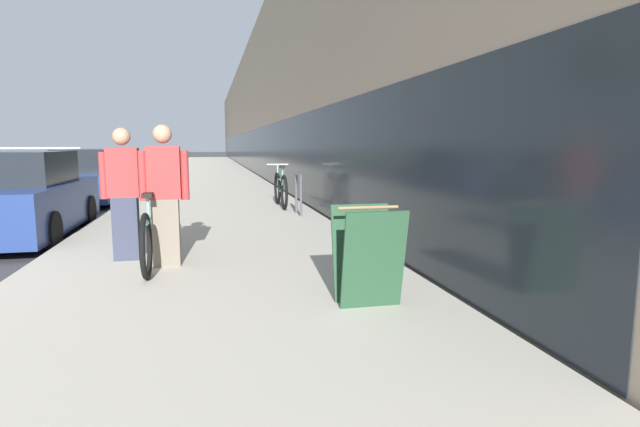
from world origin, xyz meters
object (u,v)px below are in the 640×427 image
(person_rider, at_px, (165,196))
(person_bystander, at_px, (124,194))
(cruiser_bike_nearest, at_px, (281,189))
(tandem_bicycle, at_px, (155,230))
(parked_sedan_curbside, at_px, (15,199))
(sandwich_board_sign, at_px, (368,255))
(bike_rack_hoop, at_px, (299,190))
(vintage_roadster_curbside, at_px, (90,178))

(person_rider, height_order, person_bystander, person_rider)
(person_bystander, relative_size, cruiser_bike_nearest, 0.87)
(tandem_bicycle, distance_m, parked_sedan_curbside, 3.85)
(cruiser_bike_nearest, relative_size, sandwich_board_sign, 2.11)
(person_bystander, xyz_separation_m, cruiser_bike_nearest, (2.65, 4.91, -0.42))
(person_bystander, distance_m, cruiser_bike_nearest, 5.60)
(person_rider, height_order, parked_sedan_curbside, person_rider)
(tandem_bicycle, relative_size, parked_sedan_curbside, 0.65)
(person_bystander, bearing_deg, tandem_bicycle, -18.47)
(cruiser_bike_nearest, xyz_separation_m, parked_sedan_curbside, (-4.85, -2.14, 0.12))
(cruiser_bike_nearest, bearing_deg, tandem_bicycle, -114.56)
(bike_rack_hoop, distance_m, cruiser_bike_nearest, 1.39)
(person_rider, distance_m, bike_rack_hoop, 4.62)
(sandwich_board_sign, distance_m, parked_sedan_curbside, 6.89)
(sandwich_board_sign, bearing_deg, person_bystander, 135.66)
(tandem_bicycle, bearing_deg, sandwich_board_sign, -47.43)
(bike_rack_hoop, relative_size, vintage_roadster_curbside, 0.19)
(cruiser_bike_nearest, xyz_separation_m, vintage_roadster_curbside, (-4.85, 3.49, 0.10))
(person_rider, xyz_separation_m, vintage_roadster_curbside, (-2.72, 8.84, -0.33))
(person_rider, height_order, bike_rack_hoop, person_rider)
(person_rider, relative_size, cruiser_bike_nearest, 0.88)
(person_rider, bearing_deg, tandem_bicycle, 116.55)
(parked_sedan_curbside, bearing_deg, cruiser_bike_nearest, 23.87)
(person_rider, xyz_separation_m, cruiser_bike_nearest, (2.13, 5.36, -0.43))
(bike_rack_hoop, distance_m, vintage_roadster_curbside, 7.00)
(tandem_bicycle, height_order, person_bystander, person_bystander)
(cruiser_bike_nearest, bearing_deg, sandwich_board_sign, -91.89)
(tandem_bicycle, bearing_deg, person_rider, -63.45)
(person_bystander, height_order, vintage_roadster_curbside, person_bystander)
(tandem_bicycle, xyz_separation_m, vintage_roadster_curbside, (-2.56, 8.51, 0.13))
(tandem_bicycle, bearing_deg, bike_rack_hoop, 55.87)
(person_rider, relative_size, person_bystander, 1.02)
(person_rider, relative_size, parked_sedan_curbside, 0.42)
(parked_sedan_curbside, bearing_deg, sandwich_board_sign, -48.04)
(sandwich_board_sign, bearing_deg, parked_sedan_curbside, 131.96)
(tandem_bicycle, bearing_deg, cruiser_bike_nearest, 65.44)
(tandem_bicycle, xyz_separation_m, bike_rack_hoop, (2.48, 3.65, 0.13))
(tandem_bicycle, height_order, person_rider, person_rider)
(tandem_bicycle, relative_size, bike_rack_hoop, 3.08)
(parked_sedan_curbside, bearing_deg, vintage_roadster_curbside, 90.08)
(person_rider, distance_m, vintage_roadster_curbside, 9.26)
(person_rider, height_order, vintage_roadster_curbside, person_rider)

